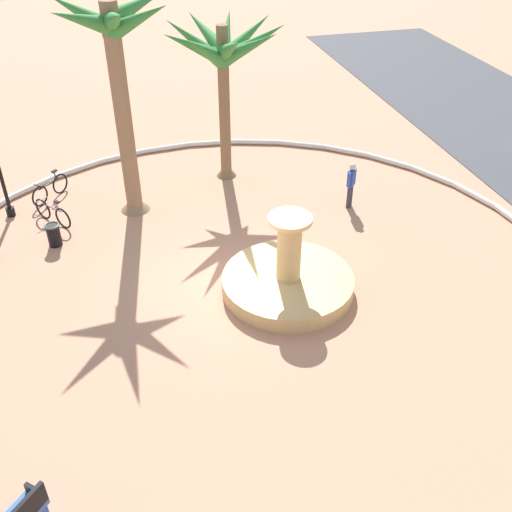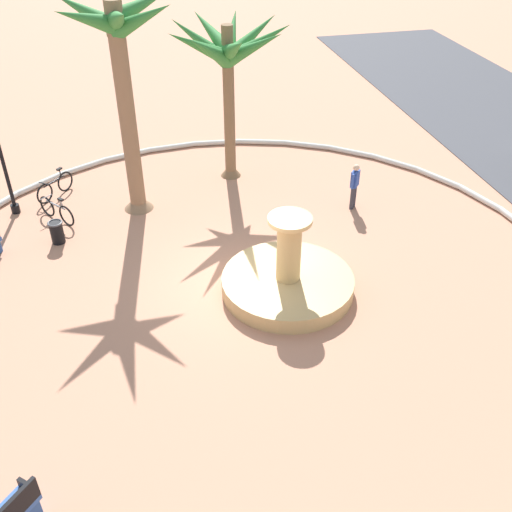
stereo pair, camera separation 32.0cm
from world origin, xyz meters
TOP-DOWN VIEW (x-y plane):
  - ground_plane at (0.00, 0.00)m, footprint 80.00×80.00m
  - plaza_curb at (0.00, 0.00)m, footprint 19.01×19.01m
  - fountain at (0.60, 1.13)m, footprint 3.62×3.62m
  - palm_tree_near_fountain at (-4.86, -2.54)m, footprint 3.95×3.73m
  - palm_tree_by_curb at (-6.52, 0.95)m, footprint 4.50×4.37m
  - trash_bin at (-3.33, -5.11)m, footprint 0.46×0.46m
  - bicycle_red_frame at (-4.65, -5.17)m, footprint 1.36×1.14m
  - bicycle_by_lamppost at (-6.33, -5.29)m, footprint 1.34×1.17m
  - person_pedestrian_stroll at (-3.28, 4.49)m, footprint 0.42×0.38m

SIDE VIEW (x-z plane):
  - ground_plane at x=0.00m, z-range 0.00..0.00m
  - plaza_curb at x=0.00m, z-range 0.00..0.20m
  - fountain at x=0.60m, z-range -0.85..1.50m
  - bicycle_red_frame at x=-4.65m, z-range -0.09..0.86m
  - bicycle_by_lamppost at x=-6.33m, z-range -0.09..0.86m
  - trash_bin at x=-3.33m, z-range 0.02..0.75m
  - person_pedestrian_stroll at x=-3.28m, z-range 0.09..1.70m
  - palm_tree_by_curb at x=-6.52m, z-range 1.64..7.29m
  - palm_tree_near_fountain at x=-4.86m, z-range 1.48..8.39m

